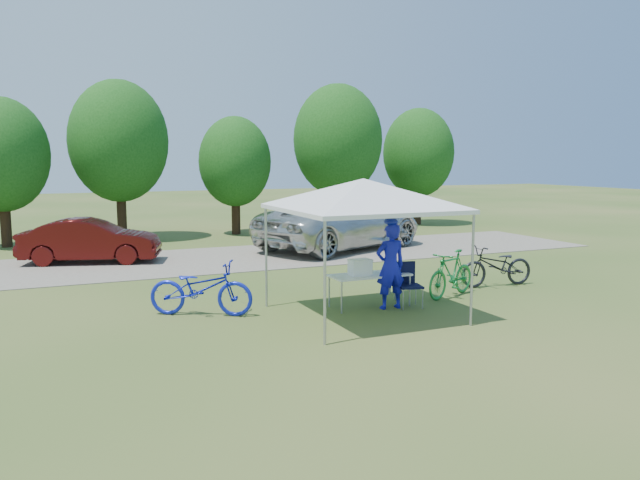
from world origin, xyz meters
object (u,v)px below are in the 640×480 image
object	(u,v)px
bike_blue	(201,288)
bike_green	(451,274)
bike_dark	(497,266)
minivan	(341,223)
cooler	(360,267)
sedan	(91,241)
cyclist	(390,266)
folding_table	(370,276)
folding_chair	(407,280)

from	to	relation	value
bike_blue	bike_green	xyz separation A→B (m)	(5.55, -0.62, -0.02)
bike_dark	minivan	bearing A→B (deg)	-169.72
cooler	sedan	distance (m)	9.54
bike_green	sedan	distance (m)	10.85
cyclist	sedan	world-z (taller)	cyclist
minivan	folding_table	bearing A→B (deg)	135.93
folding_table	sedan	bearing A→B (deg)	121.15
folding_table	folding_chair	world-z (taller)	folding_chair
bike_dark	bike_blue	bearing A→B (deg)	-86.10
cooler	bike_blue	distance (m)	3.29
sedan	folding_chair	bearing A→B (deg)	-129.39
cyclist	minivan	bearing A→B (deg)	-106.66
folding_chair	cooler	distance (m)	1.07
sedan	bike_green	bearing A→B (deg)	-122.32
folding_table	bike_dark	distance (m)	3.91
cyclist	folding_chair	bearing A→B (deg)	-171.88
cooler	bike_dark	distance (m)	4.15
bike_dark	minivan	world-z (taller)	minivan
folding_chair	cooler	world-z (taller)	cooler
bike_dark	sedan	bearing A→B (deg)	-126.16
cooler	bike_green	world-z (taller)	bike_green
cooler	folding_chair	bearing A→B (deg)	-15.32
cyclist	bike_green	size ratio (longest dim) A/B	1.02
folding_table	cyclist	bearing A→B (deg)	-44.95
folding_chair	cyclist	size ratio (longest dim) A/B	0.52
cyclist	sedan	size ratio (longest dim) A/B	0.45
bike_blue	cooler	bearing A→B (deg)	-73.29
bike_green	folding_chair	bearing A→B (deg)	-98.58
folding_table	bike_blue	distance (m)	3.50
cyclist	minivan	world-z (taller)	same
folding_table	minivan	bearing A→B (deg)	68.26
folding_table	bike_dark	bearing A→B (deg)	8.81
folding_chair	cooler	size ratio (longest dim) A/B	2.05
bike_green	cooler	bearing A→B (deg)	-110.91
bike_green	minivan	bearing A→B (deg)	149.68
bike_dark	minivan	distance (m)	7.34
folding_table	bike_green	distance (m)	2.13
folding_chair	bike_dark	xyz separation A→B (m)	(3.11, 0.87, -0.04)
cyclist	bike_green	xyz separation A→B (m)	(1.81, 0.39, -0.37)
folding_table	minivan	xyz separation A→B (m)	(3.15, 7.89, 0.25)
folding_table	bike_blue	xyz separation A→B (m)	(-3.42, 0.70, -0.11)
bike_green	minivan	world-z (taller)	minivan
cooler	cyclist	size ratio (longest dim) A/B	0.26
folding_table	cyclist	xyz separation A→B (m)	(0.31, -0.31, 0.24)
cooler	minivan	distance (m)	8.59
cooler	bike_dark	bearing A→B (deg)	8.32
cooler	cyclist	bearing A→B (deg)	-29.92
bike_blue	bike_dark	size ratio (longest dim) A/B	1.07
bike_blue	bike_green	bearing A→B (deg)	-67.27
cyclist	cooler	bearing A→B (deg)	-27.53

